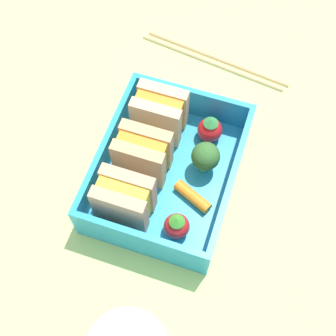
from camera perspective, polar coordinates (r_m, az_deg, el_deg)
ground_plane at (r=51.72cm, az=0.00°, el=-1.88°), size 120.00×120.00×2.00cm
bento_tray at (r=50.28cm, az=0.00°, el=-1.10°), size 17.56×13.82×1.20cm
bento_rim at (r=47.97cm, az=0.00°, el=0.27°), size 17.56×13.82×3.99cm
sandwich_left at (r=45.62cm, az=-5.33°, el=-3.83°), size 3.70×5.41×5.68cm
sandwich_center_left at (r=47.70cm, az=-3.08°, el=1.65°), size 3.70×5.41×5.68cm
sandwich_center at (r=50.24cm, az=-1.03°, el=6.63°), size 3.70×5.41×5.68cm
strawberry_left at (r=45.94cm, az=1.07°, el=-7.06°), size 2.58×2.58×3.18cm
carrot_stick_far_left at (r=48.06cm, az=3.02°, el=-3.49°), size 2.83×4.36×1.20cm
broccoli_floret at (r=48.19cm, az=4.60°, el=1.38°), size 3.00×3.00×3.98cm
strawberry_far_left at (r=50.97cm, az=5.13°, el=4.72°), size 2.72×2.72×3.32cm
chopstick_pair at (r=59.91cm, az=5.88°, el=13.05°), size 4.27×19.04×0.70cm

